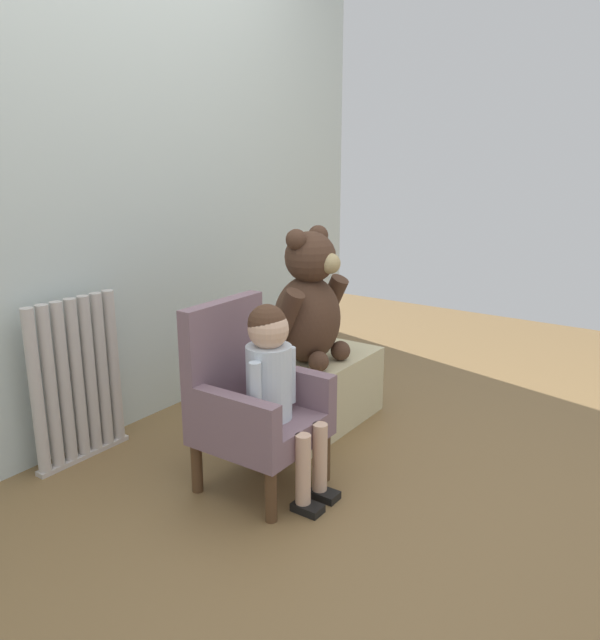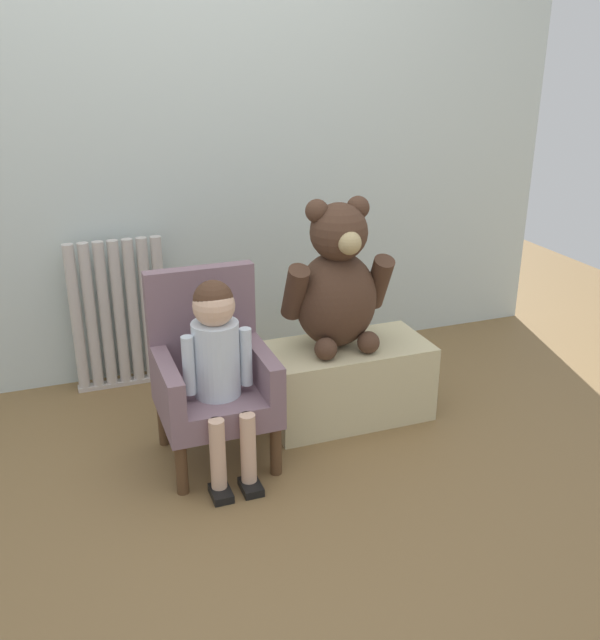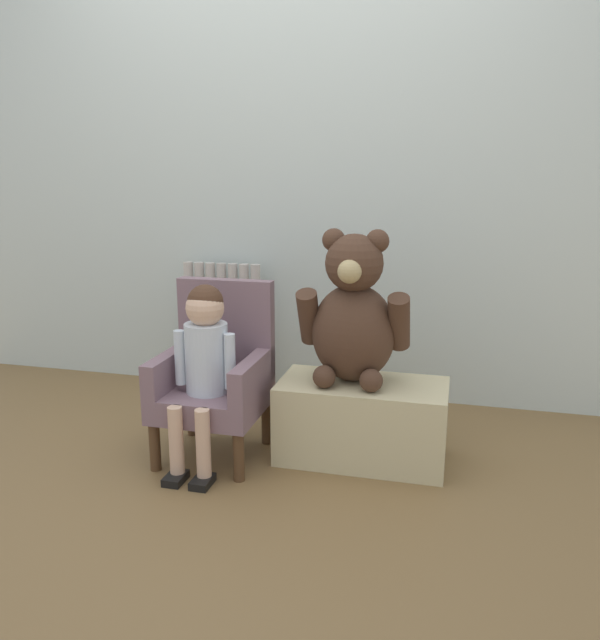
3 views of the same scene
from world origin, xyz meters
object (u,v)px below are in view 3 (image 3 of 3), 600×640
Objects in this scene: low_bench at (362,421)px; child_armchair at (216,375)px; child_figure at (204,350)px; large_teddy_bear at (353,316)px; radiator at (223,328)px.

child_armchair is at bearing -172.13° from low_bench.
child_figure reaches higher than child_armchair.
low_bench is at bearing -22.34° from large_teddy_bear.
large_teddy_bear is at bearing 10.49° from child_armchair.
large_teddy_bear reaches higher than child_armchair.
large_teddy_bear is at bearing -37.47° from radiator.
child_armchair is 1.06× the size of low_bench.
child_armchair is at bearing 90.00° from child_figure.
low_bench is at bearing 7.87° from child_armchair.
low_bench is at bearing -36.75° from radiator.
child_figure is 0.70m from low_bench.
radiator is at bearing 142.53° from large_teddy_bear.
large_teddy_bear is (0.55, 0.22, 0.12)m from child_figure.
child_armchair is 1.16× the size of large_teddy_bear.
low_bench is 0.44m from large_teddy_bear.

